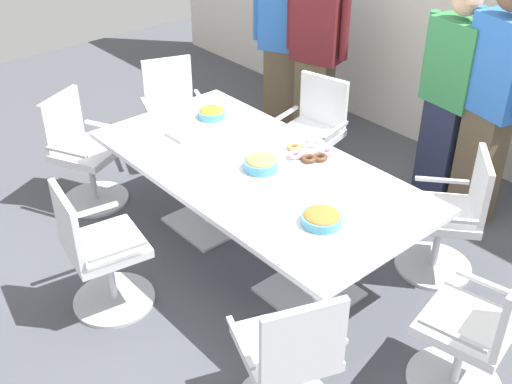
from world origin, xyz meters
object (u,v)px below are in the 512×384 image
Objects in this scene: office_chair_1 at (289,362)px; snack_bowl_cookies at (261,163)px; person_standing_1 at (316,53)px; napkin_pile at (185,132)px; office_chair_5 at (174,118)px; snack_bowl_chips_orange at (212,113)px; office_chair_0 at (99,255)px; person_standing_2 at (450,94)px; office_chair_4 at (312,139)px; office_chair_3 at (449,221)px; person_standing_3 at (492,101)px; office_chair_6 at (84,156)px; snack_bowl_pretzels at (322,218)px; conference_table at (256,183)px; person_standing_0 at (283,42)px; office_chair_2 at (475,337)px; donut_platter at (309,151)px.

office_chair_1 is 3.89× the size of snack_bowl_cookies.
person_standing_1 is 1.74m from napkin_pile.
snack_bowl_chips_orange is (0.79, -0.16, 0.38)m from office_chair_5.
person_standing_2 is at bearing 87.54° from office_chair_0.
office_chair_0 is 1.00× the size of office_chair_4.
office_chair_5 is 1.41m from person_standing_1.
office_chair_3 is 0.98m from person_standing_3.
office_chair_1 is 2.54m from person_standing_3.
office_chair_0 is 0.48× the size of person_standing_3.
office_chair_3 and office_chair_6 have the same top height.
office_chair_3 is at bearing 77.55° from snack_bowl_pretzels.
office_chair_5 is 1.72m from snack_bowl_cookies.
snack_bowl_pretzels is at bearing -10.55° from conference_table.
napkin_pile is at bearing 88.17° from person_standing_0.
office_chair_2 is 2.53m from snack_bowl_chips_orange.
office_chair_1 is 1.63m from donut_platter.
office_chair_3 is 1.13m from person_standing_2.
office_chair_0 is at bearing 84.02° from person_standing_3.
conference_table is 0.71m from napkin_pile.
snack_bowl_chips_orange is at bearing 89.34° from person_standing_0.
person_standing_3 is at bearing -20.86° from office_chair_3.
conference_table is 1.43× the size of person_standing_0.
conference_table is 2.64× the size of office_chair_2.
napkin_pile is (-1.43, 0.05, -0.01)m from snack_bowl_pretzels.
office_chair_0 is (-0.26, -1.09, -0.22)m from conference_table.
office_chair_4 is at bearing 39.43° from person_standing_3.
office_chair_1 is 4.32× the size of snack_bowl_chips_orange.
napkin_pile is at bearing -172.32° from conference_table.
person_standing_0 is at bearing 153.81° from office_chair_6.
snack_bowl_pretzels is (2.33, -0.54, 0.38)m from office_chair_5.
office_chair_6 is 0.48× the size of person_standing_3.
office_chair_0 is 2.16m from office_chair_4.
person_standing_3 is at bearing 21.09° from office_chair_2.
snack_bowl_chips_orange is 0.87m from snack_bowl_cookies.
office_chair_1 is at bearing -27.70° from snack_bowl_chips_orange.
office_chair_6 is at bearing 61.21° from person_standing_1.
office_chair_2 is 1.00× the size of office_chair_5.
office_chair_0 is 1.49m from snack_bowl_chips_orange.
person_standing_3 reaches higher than person_standing_1.
conference_table is 2.18m from person_standing_0.
office_chair_6 is 0.52× the size of person_standing_2.
person_standing_1 is at bearing 133.01° from donut_platter.
office_chair_4 is 1.88m from office_chair_6.
conference_table is 2.64× the size of office_chair_0.
office_chair_2 is 1.09m from office_chair_3.
office_chair_5 is 1.73m from donut_platter.
office_chair_1 is 1.02m from office_chair_2.
office_chair_2 is 3.16m from person_standing_1.
person_standing_3 is at bearing 42.72° from snack_bowl_chips_orange.
snack_bowl_pretzels is at bearing 74.87° from office_chair_6.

